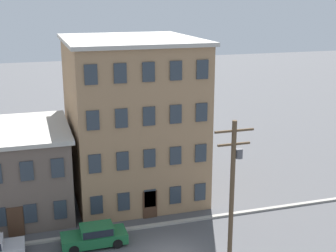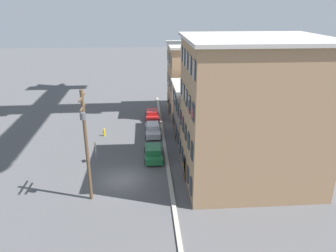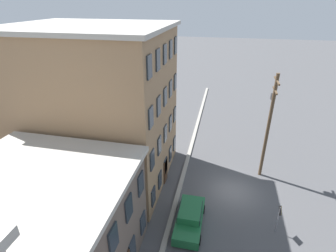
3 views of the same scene
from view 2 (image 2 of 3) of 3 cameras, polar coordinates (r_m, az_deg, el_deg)
ground_plane at (r=31.77m, az=-7.97°, el=-9.30°), size 200.00×200.00×0.00m
kerb_strip at (r=31.71m, az=0.26°, el=-8.97°), size 56.00×0.36×0.16m
apartment_corner at (r=49.03m, az=6.19°, el=8.09°), size 9.04×10.58×10.36m
apartment_midblock at (r=39.92m, az=7.85°, el=2.36°), size 8.77×9.56×6.68m
apartment_far at (r=30.32m, az=14.25°, el=2.40°), size 10.62×12.17×13.14m
car_red at (r=46.89m, az=-2.76°, el=1.96°), size 4.40×1.92×1.43m
car_silver at (r=41.59m, az=-2.68°, el=-0.53°), size 4.40×1.92×1.43m
car_green at (r=35.29m, az=-2.58°, el=-4.53°), size 4.40×1.92×1.43m
caution_sign at (r=34.74m, az=-12.52°, el=-3.93°), size 0.90×0.08×2.40m
utility_pole at (r=27.01m, az=-14.10°, el=-2.56°), size 2.40×0.44×9.61m
fire_hydrant at (r=41.99m, az=-11.03°, el=-1.08°), size 0.24×0.34×0.96m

